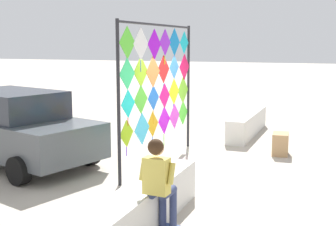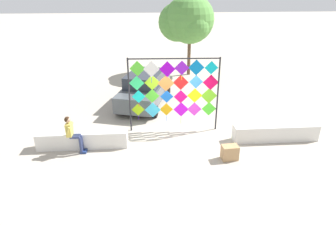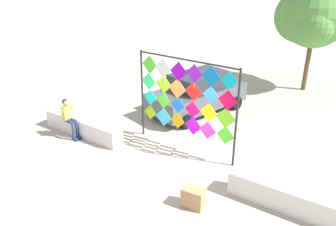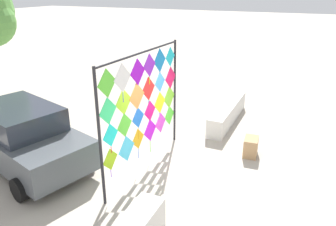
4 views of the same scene
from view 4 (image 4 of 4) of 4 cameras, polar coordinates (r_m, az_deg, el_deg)
name	(u,v)px [view 4 (image 4 of 4)]	position (r m, az deg, el deg)	size (l,w,h in m)	color
ground	(172,168)	(9.30, 0.65, -9.63)	(120.00, 120.00, 0.00)	#ADA393
plaza_ledge_right	(227,113)	(12.40, 10.41, 0.03)	(3.55, 0.56, 0.69)	silver
kite_display_rack	(144,100)	(8.59, -4.24, 2.31)	(3.88, 0.22, 3.30)	#232328
parked_car	(23,136)	(10.00, -24.19, -3.65)	(3.07, 4.81, 1.73)	#4C5156
cardboard_box_large	(251,147)	(10.13, 14.34, -5.77)	(0.60, 0.39, 0.56)	tan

